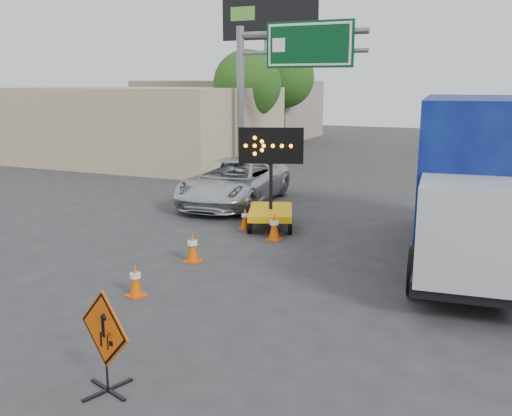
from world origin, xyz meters
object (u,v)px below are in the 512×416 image
Objects in this scene: construction_sign at (105,338)px; box_truck at (476,189)px; pickup_truck at (234,182)px; arrow_board at (271,206)px.

box_truck reaches higher than construction_sign.
construction_sign is at bearing -75.42° from pickup_truck.
arrow_board is 0.35× the size of box_truck.
box_truck is at bearing -27.48° from pickup_truck.
construction_sign is 0.18× the size of box_truck.
arrow_board is at bearing 117.58° from construction_sign.
arrow_board is at bearing -49.89° from pickup_truck.
arrow_board reaches higher than pickup_truck.
pickup_truck reaches higher than construction_sign.
arrow_board is 3.63m from pickup_truck.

